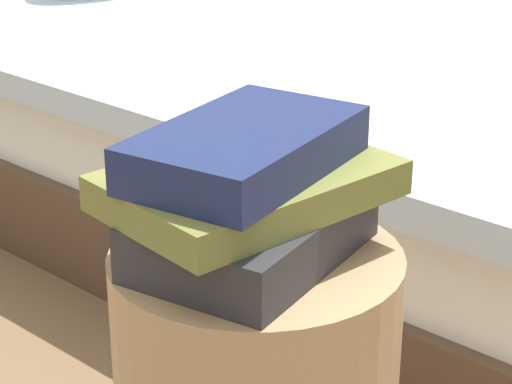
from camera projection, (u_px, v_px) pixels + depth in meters
bed at (319, 115)px, 2.52m from camera, size 1.58×2.04×0.62m
book_charcoal at (253, 232)px, 1.05m from camera, size 0.28×0.22×0.06m
book_olive at (249, 185)px, 1.04m from camera, size 0.32×0.24×0.04m
book_navy at (246, 148)px, 1.02m from camera, size 0.28×0.20×0.05m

